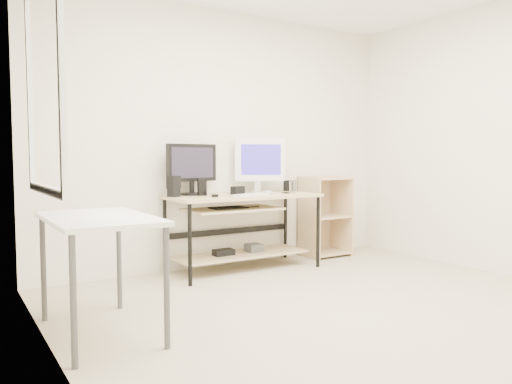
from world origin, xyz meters
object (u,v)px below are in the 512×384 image
at_px(side_table, 99,229).
at_px(audio_controller, 202,187).
at_px(black_monitor, 192,166).
at_px(shelf_unit, 323,216).
at_px(white_imac, 260,161).
at_px(desk, 241,216).

bearing_deg(side_table, audio_controller, 42.00).
bearing_deg(side_table, black_monitor, 45.95).
bearing_deg(audio_controller, side_table, -125.97).
bearing_deg(side_table, shelf_unit, 23.33).
relative_size(side_table, black_monitor, 1.85).
bearing_deg(white_imac, side_table, -128.09).
bearing_deg(white_imac, shelf_unit, 20.22).
relative_size(desk, black_monitor, 2.77).
relative_size(desk, white_imac, 2.66).
height_order(desk, white_imac, white_imac).
distance_m(desk, audio_controller, 0.49).
xyz_separation_m(side_table, white_imac, (1.98, 1.22, 0.41)).
xyz_separation_m(white_imac, audio_controller, (-0.70, -0.07, -0.24)).
bearing_deg(desk, side_table, -147.35).
relative_size(desk, audio_controller, 9.25).
distance_m(shelf_unit, audio_controller, 1.60).
distance_m(desk, black_monitor, 0.69).
distance_m(shelf_unit, black_monitor, 1.71).
height_order(shelf_unit, white_imac, white_imac).
xyz_separation_m(desk, white_imac, (0.32, 0.16, 0.54)).
xyz_separation_m(desk, audio_controller, (-0.38, 0.09, 0.29)).
bearing_deg(shelf_unit, desk, -172.23).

